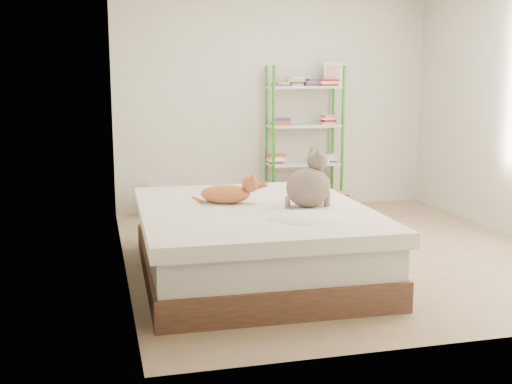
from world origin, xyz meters
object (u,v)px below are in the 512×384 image
object	(u,v)px
bed	(253,241)
shelf_unit	(305,138)
white_bin	(163,200)
cardboard_box	(326,209)
orange_cat	(225,192)
grey_cat	(309,179)

from	to	relation	value
bed	shelf_unit	distance (m)	2.73
white_bin	shelf_unit	bearing A→B (deg)	1.05
cardboard_box	orange_cat	bearing A→B (deg)	-113.78
shelf_unit	white_bin	distance (m)	1.82
grey_cat	shelf_unit	distance (m)	2.62
bed	white_bin	xyz separation A→B (m)	(-0.47, 2.35, -0.09)
grey_cat	cardboard_box	bearing A→B (deg)	-37.98
orange_cat	cardboard_box	xyz separation A→B (m)	(1.37, 1.35, -0.48)
bed	white_bin	world-z (taller)	bed
bed	white_bin	distance (m)	2.40
grey_cat	orange_cat	bearing A→B (deg)	50.40
bed	orange_cat	size ratio (longest dim) A/B	4.71
grey_cat	white_bin	bearing A→B (deg)	6.91
grey_cat	cardboard_box	distance (m)	1.92
bed	cardboard_box	world-z (taller)	bed
shelf_unit	orange_cat	bearing A→B (deg)	-122.62
bed	cardboard_box	bearing A→B (deg)	53.62
shelf_unit	cardboard_box	world-z (taller)	shelf_unit
shelf_unit	cardboard_box	bearing A→B (deg)	-92.32
bed	shelf_unit	bearing A→B (deg)	64.13
orange_cat	grey_cat	size ratio (longest dim) A/B	1.05
orange_cat	shelf_unit	xyz separation A→B (m)	(1.40, 2.19, 0.20)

